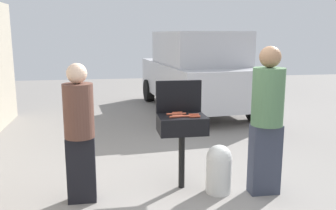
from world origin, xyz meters
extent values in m
plane|color=gray|center=(0.00, 0.00, 0.00)|extent=(24.00, 24.00, 0.00)
cylinder|color=black|center=(-0.12, 0.20, 0.37)|extent=(0.08, 0.08, 0.74)
cube|color=black|center=(-0.12, 0.20, 0.85)|extent=(0.60, 0.44, 0.22)
cube|color=black|center=(-0.12, 0.42, 1.17)|extent=(0.60, 0.05, 0.42)
cylinder|color=#B74C33|center=(-0.23, 0.11, 0.97)|extent=(0.13, 0.03, 0.03)
cylinder|color=#AD4228|center=(0.03, 0.18, 0.97)|extent=(0.13, 0.04, 0.03)
cylinder|color=#AD4228|center=(0.02, 0.07, 0.97)|extent=(0.13, 0.03, 0.03)
cylinder|color=#C6593D|center=(-0.19, 0.15, 0.97)|extent=(0.13, 0.03, 0.03)
cylinder|color=#B74C33|center=(-0.24, 0.26, 0.97)|extent=(0.13, 0.04, 0.03)
cylinder|color=#AD4228|center=(-0.15, 0.33, 0.97)|extent=(0.13, 0.03, 0.03)
cylinder|color=#B74C33|center=(-0.12, 0.26, 0.97)|extent=(0.13, 0.03, 0.03)
cylinder|color=#B74C33|center=(-0.10, 0.12, 0.97)|extent=(0.13, 0.04, 0.03)
cylinder|color=silver|center=(0.31, -0.03, 0.23)|extent=(0.32, 0.32, 0.46)
sphere|color=silver|center=(0.31, -0.03, 0.46)|extent=(0.31, 0.31, 0.31)
cube|color=black|center=(-1.37, 0.01, 0.40)|extent=(0.33, 0.18, 0.79)
cylinder|color=brown|center=(-1.37, 0.01, 1.11)|extent=(0.35, 0.35, 0.63)
sphere|color=beige|center=(-1.37, 0.01, 1.53)|extent=(0.23, 0.23, 0.23)
cube|color=#333847|center=(0.86, -0.14, 0.44)|extent=(0.37, 0.20, 0.88)
cylinder|color=#4C724C|center=(0.86, -0.14, 1.23)|extent=(0.38, 0.38, 0.70)
sphere|color=#936B4C|center=(0.86, -0.14, 1.70)|extent=(0.26, 0.26, 0.26)
cube|color=#B7B7BC|center=(1.24, 4.96, 0.77)|extent=(2.32, 4.56, 0.90)
cube|color=#B7B7BC|center=(1.26, 4.76, 1.62)|extent=(2.00, 2.76, 0.80)
cylinder|color=black|center=(2.28, 3.51, 0.32)|extent=(0.28, 0.66, 0.64)
cylinder|color=black|center=(0.49, 3.34, 0.32)|extent=(0.28, 0.66, 0.64)
cylinder|color=black|center=(1.98, 6.58, 0.32)|extent=(0.28, 0.66, 0.64)
cylinder|color=black|center=(0.19, 6.40, 0.32)|extent=(0.28, 0.66, 0.64)
camera|label=1|loc=(-1.04, -4.17, 1.97)|focal=38.90mm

